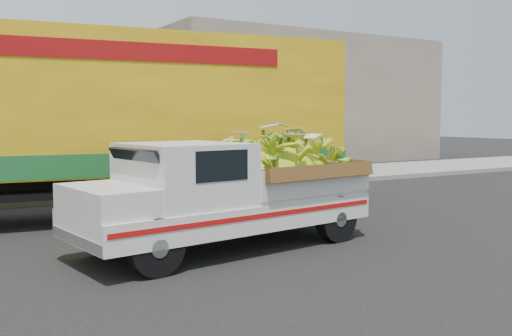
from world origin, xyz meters
TOP-DOWN VIEW (x-y plane):
  - ground at (0.00, 0.00)m, footprint 100.00×100.00m
  - curb at (0.00, 6.84)m, footprint 60.00×0.25m
  - sidewalk at (0.00, 8.94)m, footprint 60.00×4.00m
  - building_right at (14.00, 15.84)m, footprint 14.00×6.00m
  - pickup_truck at (2.30, 0.56)m, footprint 5.10×2.43m
  - semi_trailer at (0.29, 4.39)m, footprint 12.04×3.98m

SIDE VIEW (x-z plane):
  - ground at x=0.00m, z-range 0.00..0.00m
  - sidewalk at x=0.00m, z-range 0.00..0.14m
  - curb at x=0.00m, z-range 0.00..0.15m
  - pickup_truck at x=2.30m, z-range 0.06..1.79m
  - semi_trailer at x=0.29m, z-range 0.22..4.02m
  - building_right at x=14.00m, z-range 0.00..6.00m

